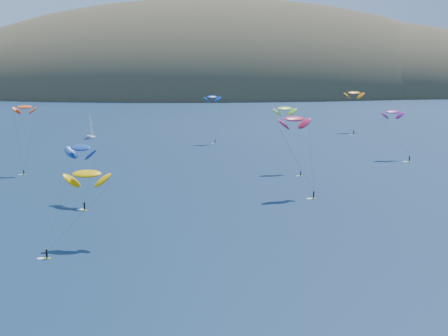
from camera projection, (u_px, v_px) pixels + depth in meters
island at (235, 102)px, 638.96m from camera, size 730.00×300.00×210.00m
sailboat at (91, 136)px, 283.54m from camera, size 9.27×8.92×11.09m
kitesurfer_1 at (24, 107)px, 197.78m from camera, size 7.43×6.80×23.05m
kitesurfer_2 at (87, 174)px, 123.58m from camera, size 11.80×11.95×16.68m
kitesurfer_3 at (285, 109)px, 200.59m from camera, size 8.27×12.27×22.41m
kitesurfer_4 at (212, 97)px, 265.17m from camera, size 7.88×5.84×21.64m
kitesurfer_6 at (393, 112)px, 225.73m from camera, size 8.96×10.99×19.31m
kitesurfer_9 at (294, 119)px, 165.68m from camera, size 10.43×9.12×23.20m
kitesurfer_10 at (81, 148)px, 157.99m from camera, size 10.47×14.06×16.89m
kitesurfer_11 at (354, 93)px, 303.25m from camera, size 9.99×13.44×21.68m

